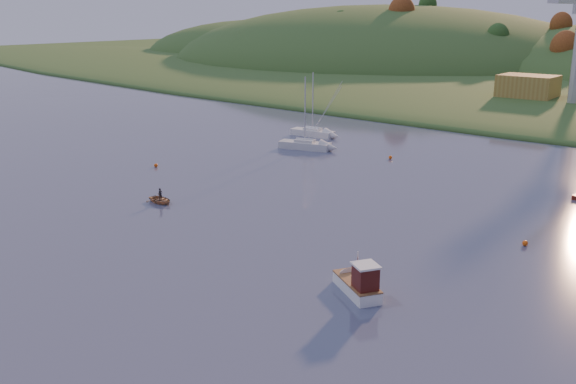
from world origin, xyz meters
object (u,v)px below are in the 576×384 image
Objects in this scene: sailboat_far at (313,132)px; sailboat_near at (305,144)px; fishing_boat at (355,281)px; canoe at (161,200)px.

sailboat_near is at bearing -63.71° from sailboat_far.
sailboat_far is (-5.28, 8.78, -0.02)m from sailboat_near.
fishing_boat is 50.39m from sailboat_near.
fishing_boat reaches higher than canoe.
fishing_boat is 0.57× the size of sailboat_far.
sailboat_far is at bearing 17.97° from canoe.
sailboat_far is at bearing 104.54° from sailboat_near.
canoe is (10.48, -40.58, -0.35)m from sailboat_far.
sailboat_near reaches higher than canoe.
canoe is at bearing 21.01° from fishing_boat.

